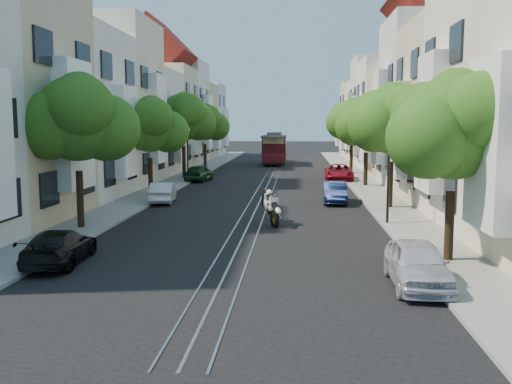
% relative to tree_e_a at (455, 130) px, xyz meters
% --- Properties ---
extents(ground, '(200.00, 200.00, 0.00)m').
position_rel_tree_e_a_xyz_m(ground, '(-7.26, 31.02, -4.40)').
color(ground, black).
rests_on(ground, ground).
extents(sidewalk_east, '(2.50, 80.00, 0.12)m').
position_rel_tree_e_a_xyz_m(sidewalk_east, '(-0.01, 31.02, -4.34)').
color(sidewalk_east, gray).
rests_on(sidewalk_east, ground).
extents(sidewalk_west, '(2.50, 80.00, 0.12)m').
position_rel_tree_e_a_xyz_m(sidewalk_west, '(-14.51, 31.02, -4.34)').
color(sidewalk_west, gray).
rests_on(sidewalk_west, ground).
extents(rail_left, '(0.06, 80.00, 0.02)m').
position_rel_tree_e_a_xyz_m(rail_left, '(-7.81, 31.02, -4.39)').
color(rail_left, gray).
rests_on(rail_left, ground).
extents(rail_slot, '(0.06, 80.00, 0.02)m').
position_rel_tree_e_a_xyz_m(rail_slot, '(-7.26, 31.02, -4.39)').
color(rail_slot, gray).
rests_on(rail_slot, ground).
extents(rail_right, '(0.06, 80.00, 0.02)m').
position_rel_tree_e_a_xyz_m(rail_right, '(-6.71, 31.02, -4.39)').
color(rail_right, gray).
rests_on(rail_right, ground).
extents(lane_line, '(0.08, 80.00, 0.01)m').
position_rel_tree_e_a_xyz_m(lane_line, '(-7.26, 31.02, -4.40)').
color(lane_line, tan).
rests_on(lane_line, ground).
extents(townhouses_east, '(7.75, 72.00, 12.00)m').
position_rel_tree_e_a_xyz_m(townhouses_east, '(4.61, 30.94, 0.79)').
color(townhouses_east, beige).
rests_on(townhouses_east, ground).
extents(townhouses_west, '(7.75, 72.00, 11.76)m').
position_rel_tree_e_a_xyz_m(townhouses_west, '(-19.13, 30.94, 0.68)').
color(townhouses_west, silver).
rests_on(townhouses_west, ground).
extents(tree_e_a, '(4.72, 3.87, 6.27)m').
position_rel_tree_e_a_xyz_m(tree_e_a, '(0.00, 0.00, 0.00)').
color(tree_e_a, black).
rests_on(tree_e_a, ground).
extents(tree_e_b, '(4.93, 4.08, 6.68)m').
position_rel_tree_e_a_xyz_m(tree_e_b, '(0.00, 12.00, 0.34)').
color(tree_e_b, black).
rests_on(tree_e_b, ground).
extents(tree_e_c, '(4.84, 3.99, 6.52)m').
position_rel_tree_e_a_xyz_m(tree_e_c, '(0.00, 23.00, 0.20)').
color(tree_e_c, black).
rests_on(tree_e_c, ground).
extents(tree_e_d, '(5.01, 4.16, 6.85)m').
position_rel_tree_e_a_xyz_m(tree_e_d, '(0.00, 34.00, 0.47)').
color(tree_e_d, black).
rests_on(tree_e_d, ground).
extents(tree_w_a, '(4.93, 4.08, 6.68)m').
position_rel_tree_e_a_xyz_m(tree_w_a, '(-14.40, 5.00, 0.34)').
color(tree_w_a, black).
rests_on(tree_w_a, ground).
extents(tree_w_b, '(4.72, 3.87, 6.27)m').
position_rel_tree_e_a_xyz_m(tree_w_b, '(-14.40, 17.00, 0.00)').
color(tree_w_b, black).
rests_on(tree_w_b, ground).
extents(tree_w_c, '(5.13, 4.28, 7.09)m').
position_rel_tree_e_a_xyz_m(tree_w_c, '(-14.40, 28.00, 0.67)').
color(tree_w_c, black).
rests_on(tree_w_c, ground).
extents(tree_w_d, '(4.84, 3.99, 6.52)m').
position_rel_tree_e_a_xyz_m(tree_w_d, '(-14.40, 39.00, 0.20)').
color(tree_w_d, black).
rests_on(tree_w_d, ground).
extents(lamp_east, '(0.32, 0.32, 4.16)m').
position_rel_tree_e_a_xyz_m(lamp_east, '(-0.96, 7.02, -1.55)').
color(lamp_east, black).
rests_on(lamp_east, ground).
extents(lamp_west, '(0.32, 0.32, 4.16)m').
position_rel_tree_e_a_xyz_m(lamp_west, '(-13.56, 25.02, -1.55)').
color(lamp_west, black).
rests_on(lamp_west, ground).
extents(sportbike_rider, '(0.97, 2.17, 1.60)m').
position_rel_tree_e_a_xyz_m(sportbike_rider, '(-6.27, 6.80, -3.49)').
color(sportbike_rider, black).
rests_on(sportbike_rider, ground).
extents(cable_car, '(2.74, 8.62, 3.31)m').
position_rel_tree_e_a_xyz_m(cable_car, '(-7.59, 45.65, -2.44)').
color(cable_car, black).
rests_on(cable_car, ground).
extents(parked_car_e_near, '(1.60, 3.88, 1.32)m').
position_rel_tree_e_a_xyz_m(parked_car_e_near, '(-1.66, -2.85, -3.74)').
color(parked_car_e_near, '#B9BBC6').
rests_on(parked_car_e_near, ground).
extents(parked_car_e_mid, '(1.40, 3.80, 1.24)m').
position_rel_tree_e_a_xyz_m(parked_car_e_mid, '(-2.86, 14.19, -3.78)').
color(parked_car_e_mid, '#0C1840').
rests_on(parked_car_e_mid, ground).
extents(parked_car_e_far, '(2.40, 4.89, 1.34)m').
position_rel_tree_e_a_xyz_m(parked_car_e_far, '(-1.66, 27.27, -3.73)').
color(parked_car_e_far, maroon).
rests_on(parked_car_e_far, ground).
extents(parked_car_w_near, '(1.88, 4.06, 1.15)m').
position_rel_tree_e_a_xyz_m(parked_car_w_near, '(-12.86, -1.01, -3.82)').
color(parked_car_w_near, black).
rests_on(parked_car_w_near, ground).
extents(parked_car_w_mid, '(1.75, 3.82, 1.22)m').
position_rel_tree_e_a_xyz_m(parked_car_w_mid, '(-12.86, 13.60, -3.79)').
color(parked_car_w_mid, silver).
rests_on(parked_car_w_mid, ground).
extents(parked_car_w_far, '(2.10, 4.10, 1.34)m').
position_rel_tree_e_a_xyz_m(parked_car_w_far, '(-12.86, 26.13, -3.73)').
color(parked_car_w_far, '#15361D').
rests_on(parked_car_w_far, ground).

